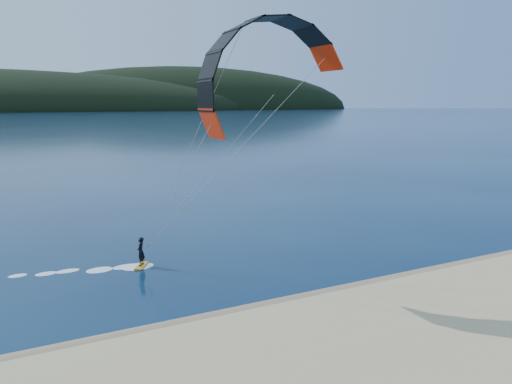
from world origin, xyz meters
TOP-DOWN VIEW (x-y plane):
  - ground at (0.00, 0.00)m, footprint 1800.00×1800.00m
  - wet_sand at (0.00, 4.50)m, footprint 220.00×2.50m
  - headland at (0.63, 745.28)m, footprint 1200.00×310.00m
  - kitesurfer_near at (1.43, 8.23)m, footprint 21.30×9.18m

SIDE VIEW (x-z plane):
  - ground at x=0.00m, z-range 0.00..0.00m
  - headland at x=0.63m, z-range -70.00..70.00m
  - wet_sand at x=0.00m, z-range 0.00..0.10m
  - kitesurfer_near at x=1.43m, z-range 3.01..17.62m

